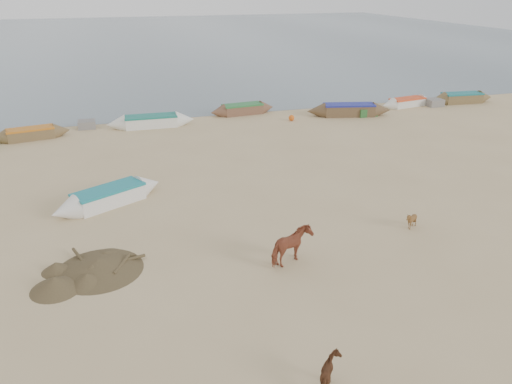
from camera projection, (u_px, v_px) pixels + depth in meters
ground at (286, 253)px, 19.63m from camera, size 140.00×140.00×0.00m
sea at (131, 38)px, 91.73m from camera, size 160.00×160.00×0.00m
cow_adult at (291, 246)px, 18.66m from camera, size 1.89×1.49×1.46m
calf_front at (411, 220)px, 21.47m from camera, size 0.81×0.75×0.77m
calf_right at (332, 374)px, 12.97m from camera, size 0.89×1.01×0.92m
near_canoe at (109, 196)px, 23.76m from camera, size 5.60×3.77×0.84m
debris_pile at (99, 265)px, 18.39m from camera, size 4.21×4.21×0.47m
waterline_canoes at (238, 116)px, 37.86m from camera, size 54.78×5.25×0.95m
beach_clutter at (240, 120)px, 37.23m from camera, size 43.37×4.65×0.64m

